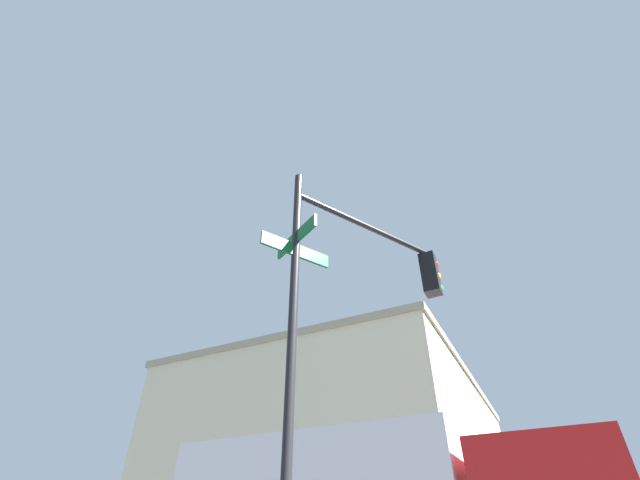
# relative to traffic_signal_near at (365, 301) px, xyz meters

# --- Properties ---
(traffic_signal_near) EXTENTS (1.96, 3.21, 6.44)m
(traffic_signal_near) POSITION_rel_traffic_signal_near_xyz_m (0.00, 0.00, 0.00)
(traffic_signal_near) COLOR black
(traffic_signal_near) RESTS_ON ground_plane
(building_stucco) EXTENTS (18.41, 25.34, 11.46)m
(building_stucco) POSITION_rel_traffic_signal_near_xyz_m (-11.09, 26.18, 1.17)
(building_stucco) COLOR beige
(building_stucco) RESTS_ON ground_plane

